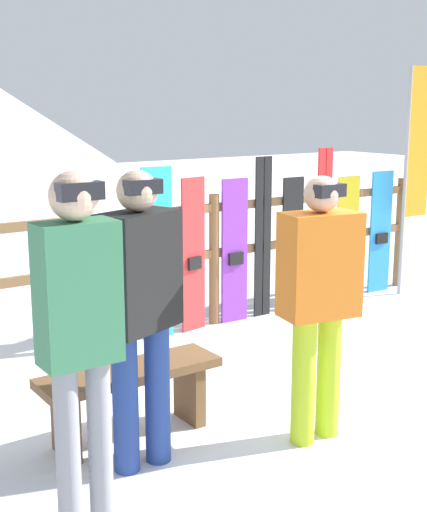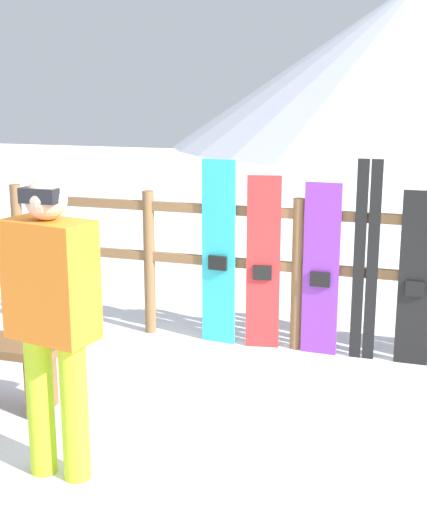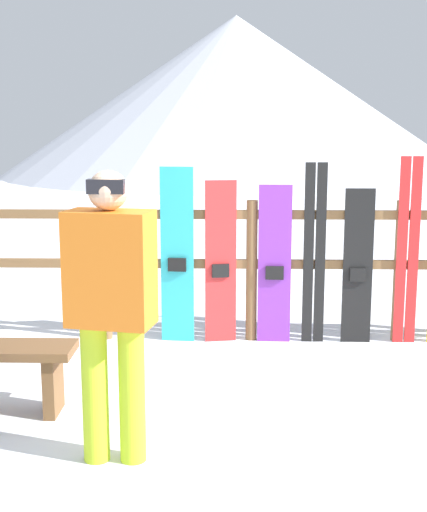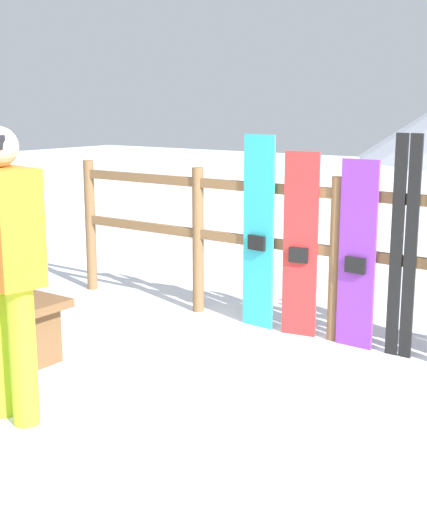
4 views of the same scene
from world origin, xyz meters
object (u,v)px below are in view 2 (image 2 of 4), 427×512
object	(u,v)px
snowboard_red	(263,264)
snowboard_purple	(321,271)
person_orange	(52,311)
snowboard_black_stripe	(416,280)
snowboard_cyan	(219,254)
ski_pair_black	(366,262)

from	to	relation	value
snowboard_red	snowboard_purple	distance (m)	0.48
person_orange	snowboard_black_stripe	xyz separation A→B (m)	(1.82, 2.35, -0.29)
snowboard_cyan	snowboard_purple	world-z (taller)	snowboard_cyan
snowboard_cyan	snowboard_black_stripe	distance (m)	1.62
person_orange	snowboard_red	world-z (taller)	person_orange
snowboard_red	ski_pair_black	world-z (taller)	ski_pair_black
ski_pair_black	snowboard_black_stripe	size ratio (longest dim) A/B	1.16
person_orange	snowboard_red	bearing A→B (deg)	75.92
snowboard_black_stripe	snowboard_red	bearing A→B (deg)	180.00
person_orange	snowboard_red	size ratio (longest dim) A/B	1.16
ski_pair_black	snowboard_black_stripe	xyz separation A→B (m)	(0.39, -0.00, -0.12)
ski_pair_black	snowboard_black_stripe	world-z (taller)	ski_pair_black
snowboard_purple	ski_pair_black	bearing A→B (deg)	0.56
person_orange	snowboard_black_stripe	bearing A→B (deg)	52.34
snowboard_red	snowboard_purple	bearing A→B (deg)	-0.00
snowboard_cyan	snowboard_red	distance (m)	0.39
snowboard_red	snowboard_black_stripe	distance (m)	1.23
snowboard_purple	snowboard_black_stripe	size ratio (longest dim) A/B	1.02
snowboard_red	snowboard_black_stripe	world-z (taller)	snowboard_red
snowboard_red	ski_pair_black	distance (m)	0.84
person_orange	snowboard_cyan	size ratio (longest dim) A/B	1.08
person_orange	ski_pair_black	world-z (taller)	person_orange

